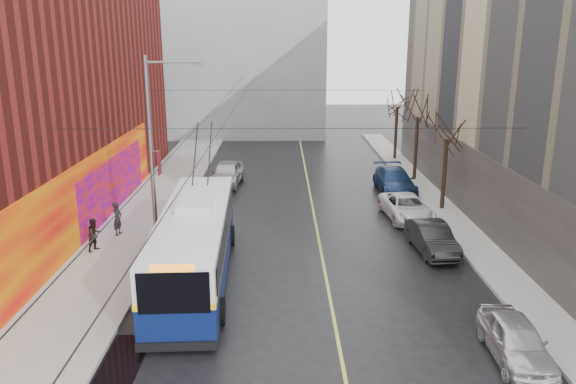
% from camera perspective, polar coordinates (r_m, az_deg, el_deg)
% --- Properties ---
extents(ground, '(140.00, 140.00, 0.00)m').
position_cam_1_polar(ground, '(18.02, 0.62, -17.27)').
color(ground, black).
rests_on(ground, ground).
extents(sidewalk_left, '(4.00, 60.00, 0.15)m').
position_cam_1_polar(sidewalk_left, '(29.82, -15.55, -4.08)').
color(sidewalk_left, gray).
rests_on(sidewalk_left, ground).
extents(sidewalk_right, '(2.00, 60.00, 0.15)m').
position_cam_1_polar(sidewalk_right, '(30.32, 17.36, -3.90)').
color(sidewalk_right, gray).
rests_on(sidewalk_right, ground).
extents(lane_line, '(0.12, 50.00, 0.01)m').
position_cam_1_polar(lane_line, '(30.80, 2.80, -3.03)').
color(lane_line, '#BFB74C').
rests_on(lane_line, ground).
extents(building_far, '(20.50, 12.10, 18.00)m').
position_cam_1_polar(building_far, '(60.42, -6.29, 14.63)').
color(building_far, gray).
rests_on(building_far, ground).
extents(streetlight_pole, '(2.65, 0.60, 9.00)m').
position_cam_1_polar(streetlight_pole, '(26.27, -13.43, 4.27)').
color(streetlight_pole, slate).
rests_on(streetlight_pole, ground).
extents(catenary_wires, '(18.00, 60.00, 0.22)m').
position_cam_1_polar(catenary_wires, '(30.21, -4.89, 8.72)').
color(catenary_wires, black).
extents(tree_near, '(3.20, 3.20, 6.40)m').
position_cam_1_polar(tree_near, '(32.89, 15.94, 6.50)').
color(tree_near, black).
rests_on(tree_near, ground).
extents(tree_mid, '(3.20, 3.20, 6.68)m').
position_cam_1_polar(tree_mid, '(39.56, 13.12, 8.51)').
color(tree_mid, black).
rests_on(tree_mid, ground).
extents(tree_far, '(3.20, 3.20, 6.57)m').
position_cam_1_polar(tree_far, '(46.36, 11.08, 9.44)').
color(tree_far, black).
rests_on(tree_far, ground).
extents(puddle, '(2.06, 3.12, 0.01)m').
position_cam_1_polar(puddle, '(19.10, -17.65, -16.00)').
color(puddle, black).
rests_on(puddle, ground).
extents(pigeons_flying, '(4.04, 0.89, 2.13)m').
position_cam_1_polar(pigeons_flying, '(25.08, -6.99, 8.59)').
color(pigeons_flying, slate).
extents(trolleybus, '(3.17, 12.14, 5.71)m').
position_cam_1_polar(trolleybus, '(23.45, -9.42, -5.13)').
color(trolleybus, '#091646').
rests_on(trolleybus, ground).
extents(parked_car_a, '(1.70, 3.93, 1.32)m').
position_cam_1_polar(parked_car_a, '(19.37, 22.12, -13.75)').
color(parked_car_a, silver).
rests_on(parked_car_a, ground).
extents(parked_car_b, '(1.81, 4.30, 1.38)m').
position_cam_1_polar(parked_car_b, '(27.17, 14.42, -4.54)').
color(parked_car_b, black).
rests_on(parked_car_b, ground).
extents(parked_car_c, '(2.64, 4.96, 1.33)m').
position_cam_1_polar(parked_car_c, '(31.74, 11.95, -1.54)').
color(parked_car_c, white).
rests_on(parked_car_c, ground).
extents(parked_car_d, '(2.27, 5.38, 1.55)m').
position_cam_1_polar(parked_car_d, '(37.03, 10.77, 1.13)').
color(parked_car_d, navy).
rests_on(parked_car_d, ground).
extents(following_car, '(2.44, 4.99, 1.64)m').
position_cam_1_polar(following_car, '(38.39, -6.26, 1.89)').
color(following_car, '#AEADB1').
rests_on(following_car, ground).
extents(pedestrian_a, '(0.51, 0.68, 1.68)m').
position_cam_1_polar(pedestrian_a, '(29.40, -16.93, -2.58)').
color(pedestrian_a, black).
rests_on(pedestrian_a, sidewalk_left).
extents(pedestrian_b, '(0.88, 0.94, 1.55)m').
position_cam_1_polar(pedestrian_b, '(27.55, -19.04, -4.12)').
color(pedestrian_b, black).
rests_on(pedestrian_b, sidewalk_left).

